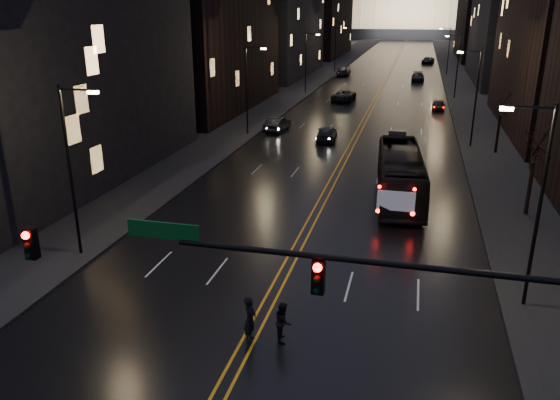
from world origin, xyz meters
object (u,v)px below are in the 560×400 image
Objects in this scene: bus at (400,174)px; pedestrian_a at (250,319)px; traffic_signal at (408,304)px; oncoming_car_a at (327,133)px; receding_car_a at (397,140)px; pedestrian_b at (283,321)px; oncoming_car_b at (277,124)px.

bus reaches higher than pedestrian_a.
traffic_signal is 3.76× the size of oncoming_car_a.
pedestrian_a is (-4.18, -33.50, 0.20)m from receding_car_a.
pedestrian_b is at bearing 132.54° from traffic_signal.
oncoming_car_a is (-8.57, 39.54, -4.32)m from traffic_signal.
traffic_signal is at bearing -128.05° from pedestrian_a.
pedestrian_b is (3.97, -34.54, 0.05)m from oncoming_car_a.
traffic_signal is 8.94× the size of pedestrian_a.
traffic_signal is 10.40× the size of pedestrian_b.
traffic_signal is at bearing -150.91° from pedestrian_b.
oncoming_car_a is 2.38× the size of pedestrian_a.
pedestrian_b is (-3.70, -18.70, -0.85)m from bus.
oncoming_car_a is 0.99× the size of receding_car_a.
oncoming_car_a is at bearing 102.22° from traffic_signal.
bus is 17.63m from oncoming_car_a.
bus reaches higher than oncoming_car_a.
traffic_signal reaches higher than bus.
traffic_signal is at bearing -91.20° from receding_car_a.
oncoming_car_b is 38.78m from pedestrian_b.
oncoming_car_a is at bearing -6.88° from pedestrian_b.
oncoming_car_b is 2.39× the size of pedestrian_a.
traffic_signal reaches higher than oncoming_car_b.
oncoming_car_a is at bearing 111.20° from bus.
pedestrian_a reaches higher than pedestrian_b.
oncoming_car_b is 1.00× the size of receding_car_a.
oncoming_car_a is 6.52m from oncoming_car_b.
bus is 7.27× the size of pedestrian_b.
bus is at bearing 131.67° from oncoming_car_b.
traffic_signal is 8.52m from pedestrian_a.
oncoming_car_b is 2.78× the size of pedestrian_b.
traffic_signal is 3.73× the size of receding_car_a.
pedestrian_b is (1.25, 0.38, -0.14)m from pedestrian_a.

